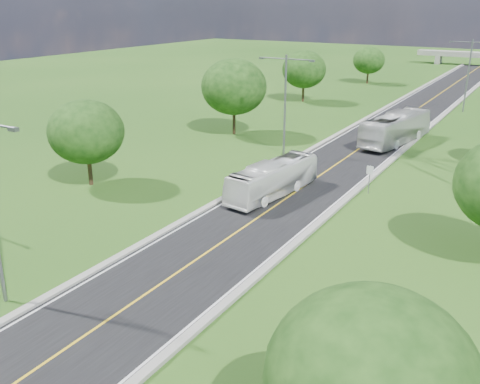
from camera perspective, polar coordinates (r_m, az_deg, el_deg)
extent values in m
plane|color=#214914|center=(66.82, 15.10, 6.17)|extent=(260.00, 260.00, 0.00)
cube|color=black|center=(72.49, 16.45, 7.09)|extent=(8.00, 150.00, 0.06)
cube|color=gray|center=(73.60, 13.25, 7.62)|extent=(0.50, 150.00, 0.22)
cube|color=gray|center=(71.58, 19.75, 6.65)|extent=(0.50, 150.00, 0.22)
cylinder|color=slate|center=(44.71, 13.63, 1.30)|extent=(0.08, 0.08, 2.40)
cube|color=white|center=(44.44, 13.70, 2.27)|extent=(0.55, 0.04, 0.70)
cube|color=gray|center=(146.05, 20.40, 13.10)|extent=(1.20, 3.00, 2.00)
cube|color=slate|center=(25.87, -23.03, 6.18)|extent=(0.50, 0.25, 0.18)
cylinder|color=slate|center=(54.08, 4.81, 9.11)|extent=(0.22, 0.22, 10.00)
cylinder|color=slate|center=(54.05, 3.58, 14.06)|extent=(2.80, 0.12, 0.12)
cylinder|color=slate|center=(52.83, 6.36, 13.85)|extent=(2.80, 0.12, 0.12)
cube|color=slate|center=(54.66, 2.33, 14.09)|extent=(0.50, 0.25, 0.18)
cube|color=slate|center=(52.31, 7.69, 13.69)|extent=(0.50, 0.25, 0.18)
cylinder|color=slate|center=(82.20, 23.12, 11.28)|extent=(0.22, 0.22, 10.00)
cylinder|color=slate|center=(81.97, 22.58, 14.59)|extent=(2.80, 0.12, 0.12)
cube|color=slate|center=(82.18, 21.65, 14.68)|extent=(0.50, 0.25, 0.18)
cylinder|color=black|center=(47.30, -15.72, 2.32)|extent=(0.36, 0.36, 2.70)
ellipsoid|color=#14360E|center=(46.46, -16.09, 6.20)|extent=(6.30, 6.30, 5.36)
cylinder|color=black|center=(63.28, -0.64, 7.62)|extent=(0.36, 0.36, 3.24)
ellipsoid|color=#14360E|center=(62.57, -0.65, 11.16)|extent=(7.56, 7.56, 6.43)
cylinder|color=black|center=(85.17, 6.75, 10.51)|extent=(0.36, 0.36, 2.88)
ellipsoid|color=#14360E|center=(84.68, 6.85, 12.86)|extent=(6.72, 6.72, 5.71)
cylinder|color=black|center=(106.57, 13.45, 11.87)|extent=(0.36, 0.36, 2.52)
ellipsoid|color=#14360E|center=(106.22, 13.58, 13.51)|extent=(5.88, 5.88, 5.00)
ellipsoid|color=#14360E|center=(16.74, 13.82, -18.80)|extent=(6.30, 6.30, 5.36)
imported|color=silver|center=(61.25, 16.29, 6.53)|extent=(4.87, 12.40, 3.37)
imported|color=white|center=(42.95, 3.53, 1.44)|extent=(3.62, 10.24, 2.79)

